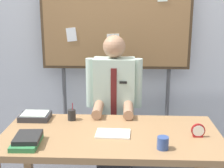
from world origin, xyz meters
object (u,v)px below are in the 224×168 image
desk (111,143)px  coffee_mug (163,143)px  book_stack (27,140)px  pen_holder (72,115)px  paper_tray (35,116)px  desk_clock (198,131)px  person (114,112)px  bulletin_board (116,16)px  open_notebook (113,134)px

desk → coffee_mug: (0.38, -0.26, 0.13)m
book_stack → coffee_mug: size_ratio=3.13×
pen_holder → paper_tray: pen_holder is taller
book_stack → desk_clock: size_ratio=2.69×
person → bulletin_board: size_ratio=0.65×
open_notebook → coffee_mug: 0.43m
book_stack → pen_holder: 0.56m
book_stack → paper_tray: book_stack is taller
desk → person: (0.00, 0.67, 0.02)m
person → book_stack: (-0.60, -0.89, 0.09)m
person → desk: bearing=-90.0°
person → coffee_mug: (0.38, -0.93, 0.10)m
pen_holder → paper_tray: size_ratio=0.62×
pen_holder → book_stack: bearing=-115.8°
paper_tray → person: bearing=29.5°
pen_holder → bulletin_board: bearing=67.7°
person → bulletin_board: bearing=90.0°
pen_holder → paper_tray: bearing=179.1°
open_notebook → desk_clock: bearing=-1.7°
person → pen_holder: size_ratio=8.94×
desk → bulletin_board: size_ratio=0.78×
desk → paper_tray: bearing=157.8°
bulletin_board → coffee_mug: 1.67m
desk → bulletin_board: (0.00, 1.15, 0.94)m
book_stack → paper_tray: bearing=99.7°
desk → book_stack: 0.65m
desk_clock → pen_holder: (-1.03, 0.31, 0.00)m
bulletin_board → pen_holder: bearing=-112.3°
bulletin_board → desk_clock: size_ratio=20.88×
open_notebook → desk_clock: (0.65, -0.02, 0.04)m
desk → pen_holder: 0.47m
open_notebook → coffee_mug: bearing=-33.6°
book_stack → desk_clock: 1.29m
bulletin_board → pen_holder: bulletin_board is taller
open_notebook → desk_clock: size_ratio=2.53×
open_notebook → pen_holder: bearing=141.9°
paper_tray → open_notebook: bearing=-23.0°
book_stack → bulletin_board: bearing=66.4°
book_stack → pen_holder: (0.24, 0.50, 0.02)m
person → book_stack: size_ratio=5.01×
bulletin_board → open_notebook: size_ratio=8.27×
bulletin_board → book_stack: bearing=-113.6°
desk_clock → coffee_mug: (-0.29, -0.22, -0.00)m
bulletin_board → desk_clock: bearing=-60.4°
open_notebook → book_stack: bearing=-161.5°
person → pen_holder: (-0.36, -0.39, 0.11)m
bulletin_board → book_stack: 1.71m
desk → desk_clock: (0.67, -0.04, 0.13)m
person → bulletin_board: 1.04m
coffee_mug → pen_holder: size_ratio=0.57×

